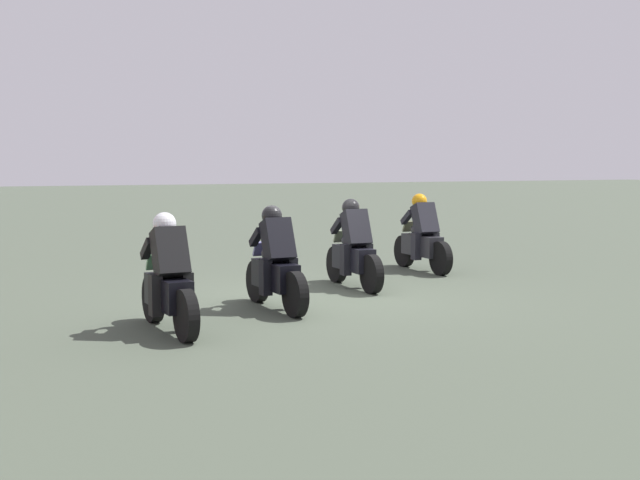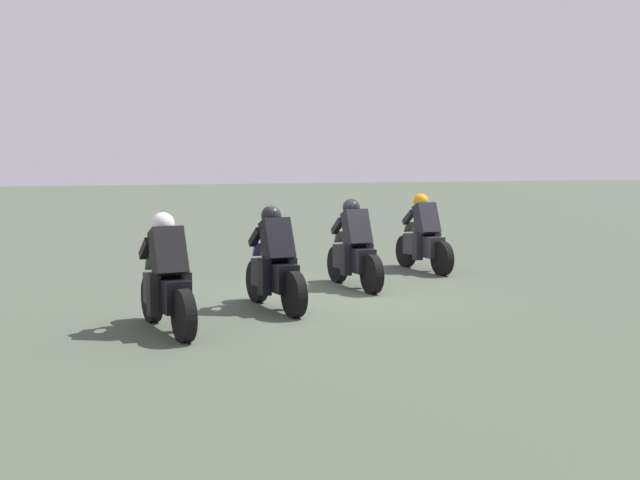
% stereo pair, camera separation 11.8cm
% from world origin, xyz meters
% --- Properties ---
extents(ground_plane, '(120.00, 120.00, 0.00)m').
position_xyz_m(ground_plane, '(0.00, 0.00, 0.00)').
color(ground_plane, '#464F40').
extents(rider_lane_a, '(2.04, 0.55, 1.51)m').
position_xyz_m(rider_lane_a, '(2.18, -2.95, 0.62)').
color(rider_lane_a, black).
rests_on(rider_lane_a, ground_plane).
extents(rider_lane_b, '(2.04, 0.54, 1.51)m').
position_xyz_m(rider_lane_b, '(0.70, -0.82, 0.62)').
color(rider_lane_b, black).
rests_on(rider_lane_b, ground_plane).
extents(rider_lane_c, '(2.04, 0.55, 1.51)m').
position_xyz_m(rider_lane_c, '(-0.78, 1.07, 0.62)').
color(rider_lane_c, black).
rests_on(rider_lane_c, ground_plane).
extents(rider_lane_d, '(2.04, 0.56, 1.51)m').
position_xyz_m(rider_lane_d, '(-1.79, 2.83, 0.62)').
color(rider_lane_d, black).
rests_on(rider_lane_d, ground_plane).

